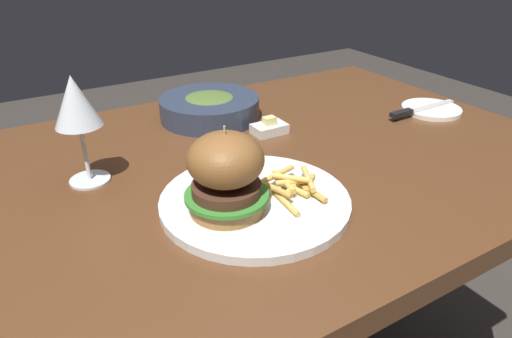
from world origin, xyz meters
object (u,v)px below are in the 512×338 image
butter_dish (269,128)px  wine_glass (76,105)px  main_plate (255,201)px  table_knife (418,110)px  soup_bowl (210,107)px  bread_plate (432,110)px  burger_sandwich (226,173)px

butter_dish → wine_glass: bearing=-177.7°
wine_glass → main_plate: bearing=-46.4°
table_knife → butter_dish: (-0.34, 0.09, -0.00)m
wine_glass → soup_bowl: bearing=27.4°
bread_plate → burger_sandwich: bearing=-166.8°
main_plate → wine_glass: bearing=133.6°
wine_glass → butter_dish: (0.37, 0.02, -0.12)m
burger_sandwich → butter_dish: (0.22, 0.23, -0.06)m
main_plate → burger_sandwich: bearing=-170.6°
burger_sandwich → soup_bowl: size_ratio=0.60×
wine_glass → butter_dish: wine_glass is taller
table_knife → soup_bowl: size_ratio=0.91×
wine_glass → table_knife: 0.73m
burger_sandwich → soup_bowl: bearing=67.7°
soup_bowl → table_knife: bearing=-29.3°
butter_dish → bread_plate: bearing=-12.8°
bread_plate → butter_dish: (-0.39, 0.09, 0.01)m
wine_glass → bread_plate: size_ratio=1.36×
table_knife → butter_dish: bearing=165.3°
main_plate → soup_bowl: bearing=74.5°
butter_dish → soup_bowl: soup_bowl is taller
table_knife → wine_glass: bearing=174.0°
burger_sandwich → wine_glass: wine_glass is taller
burger_sandwich → bread_plate: size_ratio=0.98×
wine_glass → bread_plate: wine_glass is taller
burger_sandwich → table_knife: bearing=14.2°
table_knife → burger_sandwich: bearing=-165.8°
burger_sandwich → table_knife: burger_sandwich is taller
burger_sandwich → wine_glass: bearing=124.0°
wine_glass → burger_sandwich: bearing=-56.0°
table_knife → soup_bowl: 0.47m
main_plate → burger_sandwich: size_ratio=2.22×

